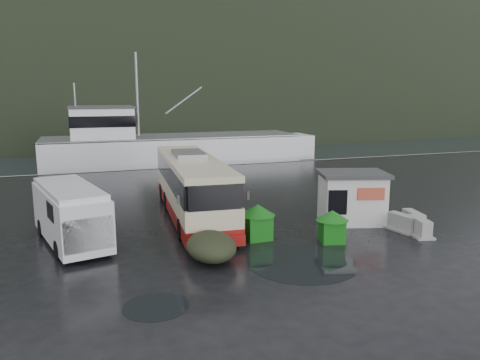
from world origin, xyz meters
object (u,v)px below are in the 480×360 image
object	(u,v)px
coach_bus	(193,216)
waste_bin_left	(257,239)
dome_tent	(211,259)
jersey_barrier_a	(419,235)
white_van	(72,243)
jersey_barrier_c	(413,227)
waste_bin_right	(331,242)
ticket_kiosk	(351,222)
fishing_trawler	(174,157)
jersey_barrier_b	(402,231)

from	to	relation	value
coach_bus	waste_bin_left	bearing A→B (deg)	-64.79
dome_tent	jersey_barrier_a	world-z (taller)	dome_tent
coach_bus	white_van	size ratio (longest dim) A/B	1.93
white_van	jersey_barrier_c	bearing A→B (deg)	-23.81
waste_bin_right	ticket_kiosk	xyz separation A→B (m)	(2.50, 2.41, 0.00)
coach_bus	waste_bin_left	world-z (taller)	coach_bus
coach_bus	white_van	world-z (taller)	coach_bus
ticket_kiosk	jersey_barrier_c	xyz separation A→B (m)	(2.28, -1.78, 0.00)
waste_bin_left	fishing_trawler	world-z (taller)	fishing_trawler
waste_bin_right	ticket_kiosk	size ratio (longest dim) A/B	0.43
dome_tent	fishing_trawler	world-z (taller)	fishing_trawler
coach_bus	ticket_kiosk	world-z (taller)	coach_bus
dome_tent	waste_bin_left	bearing A→B (deg)	34.71
ticket_kiosk	jersey_barrier_b	xyz separation A→B (m)	(1.42, -2.07, 0.00)
ticket_kiosk	jersey_barrier_c	world-z (taller)	ticket_kiosk
waste_bin_right	dome_tent	size ratio (longest dim) A/B	0.52
white_van	dome_tent	xyz separation A→B (m)	(5.05, -3.91, 0.00)
jersey_barrier_c	fishing_trawler	size ratio (longest dim) A/B	0.05
coach_bus	fishing_trawler	bearing A→B (deg)	85.33
dome_tent	jersey_barrier_a	bearing A→B (deg)	-0.77
waste_bin_left	dome_tent	world-z (taller)	waste_bin_left
jersey_barrier_b	fishing_trawler	world-z (taller)	fishing_trawler
jersey_barrier_a	dome_tent	bearing A→B (deg)	179.23
ticket_kiosk	jersey_barrier_b	size ratio (longest dim) A/B	2.06
white_van	fishing_trawler	xyz separation A→B (m)	(9.41, 24.75, 0.00)
jersey_barrier_b	ticket_kiosk	bearing A→B (deg)	124.50
waste_bin_right	jersey_barrier_c	world-z (taller)	waste_bin_right
dome_tent	jersey_barrier_b	distance (m)	9.41
dome_tent	jersey_barrier_b	xyz separation A→B (m)	(9.38, 0.70, 0.00)
waste_bin_left	jersey_barrier_a	bearing A→B (deg)	-15.41
coach_bus	waste_bin_left	distance (m)	4.97
dome_tent	ticket_kiosk	size ratio (longest dim) A/B	0.83
jersey_barrier_a	jersey_barrier_b	bearing A→B (deg)	106.89
ticket_kiosk	coach_bus	bearing A→B (deg)	169.66
coach_bus	dome_tent	bearing A→B (deg)	-93.08
ticket_kiosk	fishing_trawler	xyz separation A→B (m)	(-3.60, 25.89, 0.00)
fishing_trawler	white_van	bearing A→B (deg)	-109.98
white_van	jersey_barrier_c	size ratio (longest dim) A/B	3.92
waste_bin_right	fishing_trawler	bearing A→B (deg)	92.23
white_van	ticket_kiosk	size ratio (longest dim) A/B	1.87
waste_bin_left	fishing_trawler	size ratio (longest dim) A/B	0.05
dome_tent	ticket_kiosk	distance (m)	8.43
ticket_kiosk	jersey_barrier_a	distance (m)	3.35
waste_bin_left	jersey_barrier_a	size ratio (longest dim) A/B	0.97
white_van	fishing_trawler	world-z (taller)	fishing_trawler
waste_bin_left	jersey_barrier_b	distance (m)	6.86
jersey_barrier_a	waste_bin_left	bearing A→B (deg)	164.59
ticket_kiosk	fishing_trawler	size ratio (longest dim) A/B	0.11
jersey_barrier_c	jersey_barrier_b	bearing A→B (deg)	-161.83
dome_tent	fishing_trawler	size ratio (longest dim) A/B	0.09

